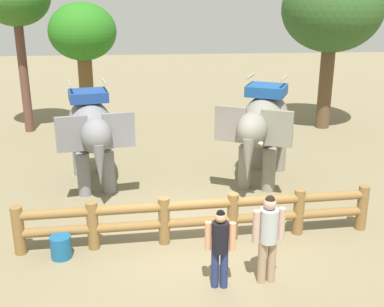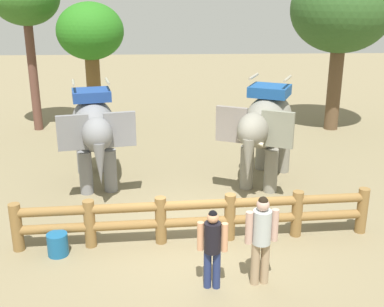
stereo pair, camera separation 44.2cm
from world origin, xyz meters
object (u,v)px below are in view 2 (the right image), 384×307
object	(u,v)px
elephant_near_left	(94,128)
feed_bucket	(58,244)
tree_far_left	(90,36)
log_fence	(196,215)
tourist_woman_in_black	(212,244)
tourist_man_in_blue	(262,234)
tree_far_right	(342,11)
elephant_center	(266,125)

from	to	relation	value
elephant_near_left	feed_bucket	size ratio (longest dim) A/B	7.25
tree_far_left	feed_bucket	world-z (taller)	tree_far_left
elephant_near_left	tree_far_left	world-z (taller)	tree_far_left
log_fence	tourist_woman_in_black	bearing A→B (deg)	-83.09
tourist_man_in_blue	tree_far_left	xyz separation A→B (m)	(-4.32, 9.52, 2.60)
tree_far_right	feed_bucket	distance (m)	13.07
tourist_man_in_blue	feed_bucket	distance (m)	4.20
log_fence	tourist_man_in_blue	size ratio (longest dim) A/B	4.38
tourist_woman_in_black	tree_far_left	xyz separation A→B (m)	(-3.43, 9.61, 2.72)
elephant_center	tourist_man_in_blue	world-z (taller)	elephant_center
tourist_man_in_blue	tree_far_left	size ratio (longest dim) A/B	0.37
elephant_near_left	tree_far_right	bearing A→B (deg)	32.44
tree_far_left	tree_far_right	xyz separation A→B (m)	(8.87, 0.68, 0.77)
tourist_woman_in_black	feed_bucket	world-z (taller)	tourist_woman_in_black
elephant_near_left	tourist_man_in_blue	world-z (taller)	elephant_near_left
tree_far_left	feed_bucket	bearing A→B (deg)	-87.48
tree_far_left	tree_far_right	bearing A→B (deg)	4.39
tree_far_left	tourist_man_in_blue	bearing A→B (deg)	-65.57
elephant_center	tree_far_left	distance (m)	7.28
tree_far_right	log_fence	bearing A→B (deg)	-123.51
tourist_man_in_blue	tree_far_right	xyz separation A→B (m)	(4.55, 10.20, 3.37)
tree_far_right	tourist_woman_in_black	bearing A→B (deg)	-117.87
elephant_near_left	tree_far_right	distance (m)	10.13
elephant_near_left	tree_far_right	world-z (taller)	tree_far_right
log_fence	tree_far_right	bearing A→B (deg)	56.49
log_fence	tourist_woman_in_black	size ratio (longest dim) A/B	4.95
tourist_woman_in_black	elephant_center	bearing A→B (deg)	69.61
elephant_near_left	elephant_center	xyz separation A→B (m)	(4.64, -0.06, 0.05)
tree_far_left	tree_far_right	world-z (taller)	tree_far_right
log_fence	tourist_man_in_blue	world-z (taller)	tourist_man_in_blue
elephant_center	tourist_woman_in_black	xyz separation A→B (m)	(-1.86, -5.01, -0.77)
tourist_man_in_blue	feed_bucket	xyz separation A→B (m)	(-3.96, 1.19, -0.78)
elephant_center	tree_far_left	xyz separation A→B (m)	(-5.29, 4.60, 1.95)
elephant_near_left	tree_far_right	size ratio (longest dim) A/B	0.57
tourist_woman_in_black	tree_far_right	distance (m)	12.16
log_fence	elephant_near_left	world-z (taller)	elephant_near_left
elephant_near_left	feed_bucket	bearing A→B (deg)	-94.28
elephant_center	elephant_near_left	bearing A→B (deg)	179.28
elephant_center	tourist_man_in_blue	distance (m)	5.05
tourist_man_in_blue	log_fence	bearing A→B (deg)	123.74
elephant_center	tree_far_right	bearing A→B (deg)	55.87
log_fence	elephant_center	world-z (taller)	elephant_center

